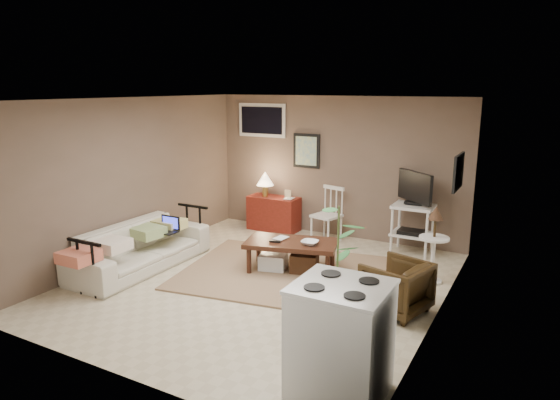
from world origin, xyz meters
The scene contains 20 objects.
floor centered at (0.00, 0.00, 0.00)m, with size 5.00×5.00×0.00m, color #C1B293.
art_back centered at (-0.55, 2.48, 1.45)m, with size 0.50×0.03×0.60m, color black.
art_right centered at (2.23, 1.05, 1.52)m, with size 0.03×0.60×0.45m, color black.
window centered at (-1.45, 2.48, 1.95)m, with size 0.96×0.03×0.60m, color silver.
rug centered at (0.12, 0.43, 0.01)m, with size 2.77×2.21×0.03m, color #937255.
coffee_table centered at (0.16, 0.53, 0.27)m, with size 1.39×0.96×0.48m.
sofa centered at (-1.80, -0.36, 0.42)m, with size 2.16×0.63×0.84m, color beige.
sofa_pillows centered at (-1.75, -0.61, 0.52)m, with size 0.41×2.05×0.14m, color beige, non-canonical shape.
sofa_end_rails centered at (-1.68, -0.36, 0.36)m, with size 0.58×2.15×0.72m, color black, non-canonical shape.
laptop centered at (-1.59, 0.01, 0.55)m, with size 0.33×0.24×0.23m.
red_console centered at (-1.10, 2.24, 0.37)m, with size 0.92×0.41×1.06m.
spindle_chair centered at (0.02, 2.12, 0.43)m, with size 0.50×0.50×0.91m.
tv_stand centered at (1.44, 2.15, 0.68)m, with size 0.63×0.53×1.29m.
side_table centered at (1.98, 1.10, 0.65)m, with size 0.39×0.39×1.04m.
armchair centered at (1.81, -0.01, 0.33)m, with size 0.65×0.61×0.67m, color black.
potted_plant centered at (1.45, -0.93, 0.77)m, with size 0.36×0.36×1.44m.
stove centered at (1.83, -1.79, 0.50)m, with size 0.77×0.71×1.00m.
bowl centered at (0.46, 0.52, 0.57)m, with size 0.23×0.06×0.23m, color #3A1C10.
book_table centered at (-0.10, 0.57, 0.56)m, with size 0.16×0.02×0.22m, color #3A1C10.
book_console centered at (-0.83, 2.22, 0.71)m, with size 0.15×0.02×0.20m, color #3A1C10.
Camera 1 is at (3.21, -5.36, 2.57)m, focal length 32.00 mm.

